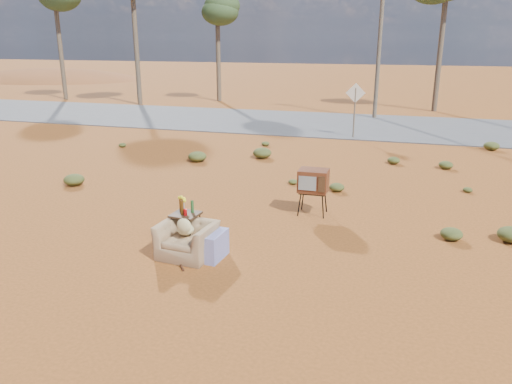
# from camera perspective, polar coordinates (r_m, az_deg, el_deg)

# --- Properties ---
(ground) EXTENTS (140.00, 140.00, 0.00)m
(ground) POSITION_cam_1_polar(r_m,az_deg,el_deg) (9.74, -5.22, -6.46)
(ground) COLOR #994E1E
(ground) RESTS_ON ground
(highway) EXTENTS (140.00, 7.00, 0.04)m
(highway) POSITION_cam_1_polar(r_m,az_deg,el_deg) (23.83, 8.14, 7.72)
(highway) COLOR #565659
(highway) RESTS_ON ground
(dirt_mound) EXTENTS (26.00, 18.00, 2.00)m
(dirt_mound) POSITION_cam_1_polar(r_m,az_deg,el_deg) (53.98, -22.35, 11.88)
(dirt_mound) COLOR brown
(dirt_mound) RESTS_ON ground
(armchair) EXTENTS (1.23, 0.76, 0.87)m
(armchair) POSITION_cam_1_polar(r_m,az_deg,el_deg) (9.30, -7.39, -5.03)
(armchair) COLOR #997853
(armchair) RESTS_ON ground
(tv_unit) EXTENTS (0.66, 0.54, 1.06)m
(tv_unit) POSITION_cam_1_polar(r_m,az_deg,el_deg) (11.37, 6.57, 1.22)
(tv_unit) COLOR black
(tv_unit) RESTS_ON ground
(side_table) EXTENTS (0.54, 0.54, 0.99)m
(side_table) POSITION_cam_1_polar(r_m,az_deg,el_deg) (9.61, -8.15, -2.23)
(side_table) COLOR #372414
(side_table) RESTS_ON ground
(rusty_bar) EXTENTS (0.92, 1.27, 0.04)m
(rusty_bar) POSITION_cam_1_polar(r_m,az_deg,el_deg) (9.58, -9.19, -6.93)
(rusty_bar) COLOR #522B15
(rusty_bar) RESTS_ON ground
(road_sign) EXTENTS (0.78, 0.06, 2.19)m
(road_sign) POSITION_cam_1_polar(r_m,az_deg,el_deg) (20.50, 11.26, 10.21)
(road_sign) COLOR brown
(road_sign) RESTS_ON ground
(eucalyptus_far_left) EXTENTS (3.20, 3.20, 7.10)m
(eucalyptus_far_left) POSITION_cam_1_polar(r_m,az_deg,el_deg) (35.48, -21.96, 19.40)
(eucalyptus_far_left) COLOR brown
(eucalyptus_far_left) RESTS_ON ground
(eucalyptus_near_left) EXTENTS (3.20, 3.20, 6.60)m
(eucalyptus_near_left) POSITION_cam_1_polar(r_m,az_deg,el_deg) (32.37, -4.45, 19.96)
(eucalyptus_near_left) COLOR brown
(eucalyptus_near_left) RESTS_ON ground
(utility_pole_center) EXTENTS (1.40, 0.20, 8.00)m
(utility_pole_center) POSITION_cam_1_polar(r_m,az_deg,el_deg) (25.81, 14.02, 17.32)
(utility_pole_center) COLOR brown
(utility_pole_center) RESTS_ON ground
(scrub_patch) EXTENTS (17.49, 8.07, 0.33)m
(scrub_patch) POSITION_cam_1_polar(r_m,az_deg,el_deg) (13.87, -1.78, 1.50)
(scrub_patch) COLOR #464F22
(scrub_patch) RESTS_ON ground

